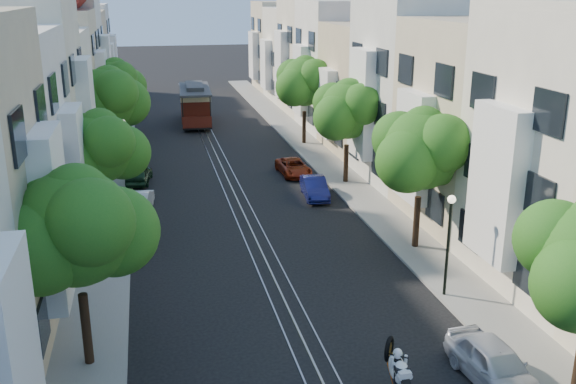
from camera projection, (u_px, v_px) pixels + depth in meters
ground at (218, 158)px, 46.70m from camera, size 200.00×200.00×0.00m
sidewalk_east at (314, 152)px, 48.18m from camera, size 2.50×80.00×0.12m
sidewalk_west at (115, 163)px, 45.19m from camera, size 2.50×80.00×0.12m
rail_left at (210, 159)px, 46.59m from camera, size 0.06×80.00×0.02m
rail_slot at (218, 158)px, 46.70m from camera, size 0.06×80.00×0.02m
rail_right at (225, 158)px, 46.81m from camera, size 0.06×80.00×0.02m
lane_line at (218, 158)px, 46.70m from camera, size 0.08×80.00×0.01m
townhouses_east at (376, 82)px, 47.51m from camera, size 7.75×72.00×12.00m
townhouses_west at (38, 94)px, 42.63m from camera, size 7.75×72.00×11.76m
tree_e_b at (422, 152)px, 29.07m from camera, size 4.93×4.08×6.68m
tree_e_c at (349, 111)px, 39.35m from camera, size 4.84×3.99×6.52m
tree_e_d at (305, 83)px, 49.50m from camera, size 5.01×4.16×6.85m
tree_w_a at (78, 230)px, 19.58m from camera, size 4.93×4.08×6.68m
tree_w_b at (101, 150)px, 30.85m from camera, size 4.72×3.87×6.27m
tree_w_c at (109, 99)px, 40.88m from camera, size 5.13×4.28×7.09m
tree_w_d at (116, 83)px, 51.26m from camera, size 4.84×3.99×6.52m
lamp_east at (449, 231)px, 24.81m from camera, size 0.32×0.32×4.16m
lamp_west at (124, 143)px, 38.96m from camera, size 0.32×0.32×4.16m
sportbike_rider at (398, 371)px, 19.03m from camera, size 0.59×2.10×1.72m
cable_car at (195, 102)px, 58.18m from camera, size 3.12×8.70×3.30m
parked_car_e_near at (495, 365)px, 19.81m from camera, size 1.88×4.11×1.37m
parked_car_e_mid at (315, 188)px, 37.75m from camera, size 1.61×3.78×1.21m
parked_car_e_far at (294, 167)px, 42.40m from camera, size 1.96×3.90×1.06m
parked_car_w_mid at (139, 201)px, 35.37m from camera, size 1.77×3.82×1.21m
parked_car_w_far at (139, 174)px, 40.58m from camera, size 1.87×3.66×1.19m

